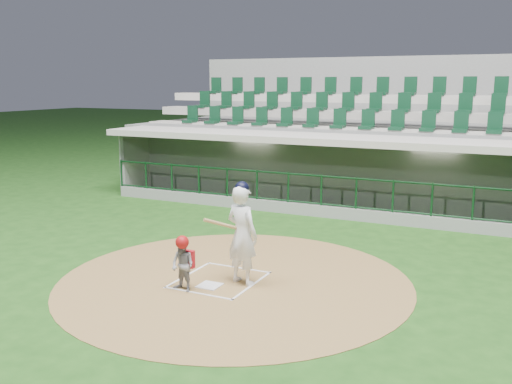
# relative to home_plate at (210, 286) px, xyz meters

# --- Properties ---
(ground) EXTENTS (120.00, 120.00, 0.00)m
(ground) POSITION_rel_home_plate_xyz_m (0.00, 0.70, -0.02)
(ground) COLOR #194212
(ground) RESTS_ON ground
(dirt_circle) EXTENTS (7.20, 7.20, 0.01)m
(dirt_circle) POSITION_rel_home_plate_xyz_m (0.30, 0.50, -0.02)
(dirt_circle) COLOR brown
(dirt_circle) RESTS_ON ground
(home_plate) EXTENTS (0.43, 0.43, 0.02)m
(home_plate) POSITION_rel_home_plate_xyz_m (0.00, 0.00, 0.00)
(home_plate) COLOR silver
(home_plate) RESTS_ON dirt_circle
(batter_box_chalk) EXTENTS (1.55, 1.80, 0.01)m
(batter_box_chalk) POSITION_rel_home_plate_xyz_m (0.00, 0.40, -0.00)
(batter_box_chalk) COLOR white
(batter_box_chalk) RESTS_ON ground
(dugout_structure) EXTENTS (16.40, 3.70, 3.00)m
(dugout_structure) POSITION_rel_home_plate_xyz_m (0.02, 8.51, 0.94)
(dugout_structure) COLOR slate
(dugout_structure) RESTS_ON ground
(seating_deck) EXTENTS (17.00, 6.72, 5.15)m
(seating_deck) POSITION_rel_home_plate_xyz_m (0.00, 11.61, 1.40)
(seating_deck) COLOR slate
(seating_deck) RESTS_ON ground
(batter) EXTENTS (0.96, 0.97, 2.09)m
(batter) POSITION_rel_home_plate_xyz_m (0.51, 0.44, 1.02)
(batter) COLOR white
(batter) RESTS_ON dirt_circle
(catcher) EXTENTS (0.57, 0.48, 1.11)m
(catcher) POSITION_rel_home_plate_xyz_m (-0.33, -0.44, 0.54)
(catcher) COLOR gray
(catcher) RESTS_ON dirt_circle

